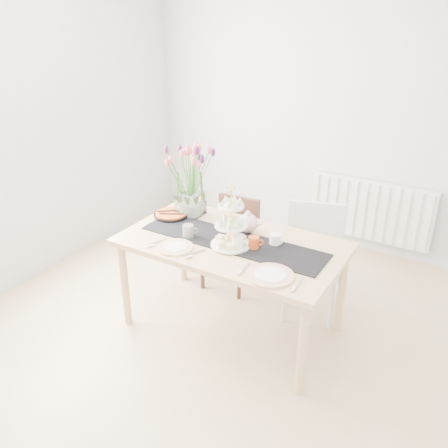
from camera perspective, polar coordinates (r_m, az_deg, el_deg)
The scene contains 16 objects.
room_shell at distance 2.86m, azimuth -2.21°, elevation 4.31°, with size 4.50×4.50×4.50m.
radiator at distance 4.90m, azimuth 17.18°, elevation 1.55°, with size 1.20×0.08×0.60m, color white.
dining_table at distance 3.46m, azimuth 0.98°, elevation -3.23°, with size 1.60×0.90×0.75m.
chair_brown at distance 4.18m, azimuth 1.18°, elevation -1.41°, with size 0.42×0.42×0.78m.
chair_white at distance 3.85m, azimuth 10.64°, elevation -3.20°, with size 0.55×0.55×0.89m.
table_runner at distance 3.42m, azimuth 0.98°, elevation -2.05°, with size 1.40×0.35×0.01m, color black.
tulip_vase at distance 3.73m, azimuth -4.18°, elevation 6.49°, with size 0.69×0.69×0.59m.
cake_stand at distance 3.31m, azimuth 0.82°, elevation -0.82°, with size 0.29×0.29×0.42m.
teapot at distance 3.52m, azimuth 2.87°, elevation 0.11°, with size 0.25×0.20×0.16m, color silver, non-canonical shape.
cream_jug at distance 3.38m, azimuth 6.17°, elevation -1.85°, with size 0.08×0.08×0.08m, color white.
tart_tin at distance 3.83m, azimuth -6.36°, elevation 1.11°, with size 0.28×0.28×0.03m.
mug_grey at distance 3.47m, azimuth -4.33°, elevation -0.88°, with size 0.08×0.08×0.10m, color slate.
mug_white at distance 3.29m, azimuth 1.70°, elevation -2.25°, with size 0.09×0.09×0.11m, color white.
mug_orange at distance 3.31m, azimuth 3.60°, elevation -2.26°, with size 0.08×0.08×0.09m, color #D14917.
plate_left at distance 3.35m, azimuth -5.87°, elevation -2.81°, with size 0.25×0.25×0.01m, color silver.
plate_right at distance 3.01m, azimuth 5.61°, elevation -6.18°, with size 0.30×0.30×0.02m, color white.
Camera 1 is at (1.47, -2.24, 2.32)m, focal length 38.00 mm.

